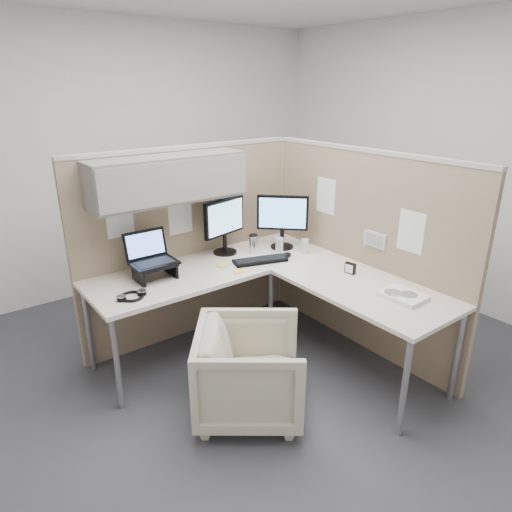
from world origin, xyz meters
TOP-DOWN VIEW (x-y plane):
  - ground at (0.00, 0.00)m, footprint 4.50×4.50m
  - partition_back at (-0.22, 0.83)m, footprint 2.00×0.36m
  - partition_right at (0.90, -0.07)m, footprint 0.07×2.03m
  - desk at (0.12, 0.13)m, footprint 2.00×1.98m
  - office_chair at (-0.37, -0.30)m, footprint 0.91×0.92m
  - monitor_left at (0.13, 0.72)m, footprint 0.44×0.20m
  - monitor_right at (0.60, 0.54)m, footprint 0.34×0.33m
  - laptop_station at (-0.59, 0.61)m, footprint 0.33×0.28m
  - keyboard at (0.24, 0.37)m, footprint 0.46×0.27m
  - mouse at (0.48, 0.33)m, footprint 0.12×0.09m
  - travel_mug at (0.33, 0.60)m, footprint 0.07×0.07m
  - soda_can_green at (0.67, 0.32)m, footprint 0.07×0.07m
  - soda_can_silver at (0.52, 0.48)m, footprint 0.07×0.07m
  - sticky_note_b at (-0.02, 0.32)m, footprint 0.09×0.09m
  - sticky_note_d at (-0.06, 0.48)m, footprint 0.08×0.08m
  - headphones at (-0.86, 0.37)m, footprint 0.21×0.16m
  - paper_stack at (0.60, -0.73)m, footprint 0.23×0.29m
  - desk_clock at (0.64, -0.22)m, footprint 0.05×0.09m

SIDE VIEW (x-z plane):
  - ground at x=0.00m, z-range 0.00..0.00m
  - office_chair at x=-0.37m, z-range 0.00..0.69m
  - desk at x=0.12m, z-range 0.32..1.05m
  - sticky_note_b at x=-0.02m, z-range 0.73..0.74m
  - sticky_note_d at x=-0.06m, z-range 0.73..0.74m
  - keyboard at x=0.24m, z-range 0.73..0.75m
  - headphones at x=-0.86m, z-range 0.73..0.76m
  - paper_stack at x=0.60m, z-range 0.73..0.76m
  - mouse at x=0.48m, z-range 0.73..0.77m
  - desk_clock at x=0.64m, z-range 0.73..0.81m
  - soda_can_green at x=0.67m, z-range 0.73..0.85m
  - soda_can_silver at x=0.52m, z-range 0.73..0.85m
  - travel_mug at x=0.33m, z-range 0.73..0.89m
  - partition_right at x=0.90m, z-range 0.00..1.63m
  - laptop_station at x=-0.59m, z-range 0.69..1.03m
  - monitor_left at x=0.13m, z-range 0.77..1.24m
  - monitor_right at x=0.60m, z-range 0.77..1.24m
  - partition_back at x=-0.22m, z-range 0.28..1.91m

